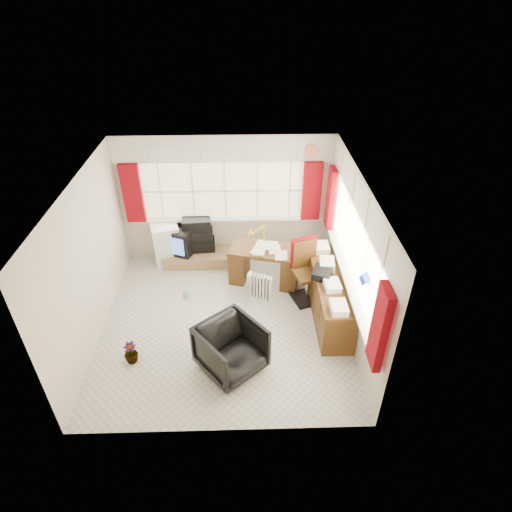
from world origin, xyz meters
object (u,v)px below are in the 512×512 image
(task_chair, at_px, (305,267))
(mini_fridge, at_px, (166,244))
(crt_tv, at_px, (180,239))
(tv_bench, at_px, (200,258))
(desk, at_px, (265,263))
(radiator, at_px, (261,291))
(credenza, at_px, (329,294))
(office_chair, at_px, (231,349))
(desk_lamp, at_px, (264,230))

(task_chair, relative_size, mini_fridge, 1.36)
(crt_tv, relative_size, mini_fridge, 0.87)
(tv_bench, xyz_separation_m, crt_tv, (-0.37, 0.10, 0.39))
(task_chair, relative_size, crt_tv, 1.58)
(desk, xyz_separation_m, radiator, (-0.09, -0.61, -0.17))
(credenza, height_order, tv_bench, credenza)
(office_chair, distance_m, tv_bench, 2.78)
(desk_lamp, height_order, crt_tv, desk_lamp)
(desk, bearing_deg, credenza, -41.79)
(desk, height_order, desk_lamp, desk_lamp)
(tv_bench, bearing_deg, mini_fridge, 172.92)
(office_chair, height_order, credenza, credenza)
(desk_lamp, xyz_separation_m, task_chair, (0.69, -0.59, -0.41))
(desk_lamp, relative_size, task_chair, 0.37)
(radiator, bearing_deg, mini_fridge, 144.53)
(desk, distance_m, credenza, 1.38)
(radiator, distance_m, tv_bench, 1.68)
(office_chair, bearing_deg, desk, 35.28)
(crt_tv, distance_m, mini_fridge, 0.29)
(task_chair, distance_m, mini_fridge, 2.82)
(desk, bearing_deg, tv_bench, 154.32)
(desk, height_order, crt_tv, crt_tv)
(task_chair, xyz_separation_m, crt_tv, (-2.30, 1.14, -0.10))
(office_chair, distance_m, crt_tv, 2.97)
(desk_lamp, distance_m, crt_tv, 1.78)
(office_chair, xyz_separation_m, tv_bench, (-0.68, 2.68, -0.26))
(radiator, xyz_separation_m, crt_tv, (-1.53, 1.31, 0.28))
(desk, height_order, tv_bench, desk)
(task_chair, bearing_deg, radiator, -167.67)
(tv_bench, bearing_deg, desk, -25.68)
(task_chair, bearing_deg, tv_bench, 151.71)
(credenza, xyz_separation_m, tv_bench, (-2.28, 1.52, -0.27))
(radiator, height_order, mini_fridge, mini_fridge)
(tv_bench, bearing_deg, radiator, -46.06)
(credenza, xyz_separation_m, mini_fridge, (-2.92, 1.60, 0.03))
(mini_fridge, bearing_deg, crt_tv, 3.70)
(radiator, height_order, credenza, credenza)
(desk_lamp, height_order, task_chair, same)
(desk_lamp, height_order, tv_bench, desk_lamp)
(desk_lamp, bearing_deg, tv_bench, 160.21)
(task_chair, bearing_deg, desk_lamp, 139.21)
(desk_lamp, relative_size, crt_tv, 0.59)
(tv_bench, bearing_deg, crt_tv, 165.13)
(office_chair, relative_size, tv_bench, 0.60)
(task_chair, xyz_separation_m, radiator, (-0.77, -0.17, -0.38))
(desk, xyz_separation_m, crt_tv, (-1.62, 0.70, 0.11))
(mini_fridge, bearing_deg, tv_bench, -7.08)
(credenza, distance_m, tv_bench, 2.75)
(desk_lamp, distance_m, mini_fridge, 2.05)
(tv_bench, height_order, crt_tv, crt_tv)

